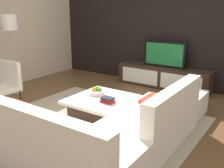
{
  "coord_description": "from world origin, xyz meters",
  "views": [
    {
      "loc": [
        2.39,
        -3.2,
        1.84
      ],
      "look_at": [
        -0.11,
        0.44,
        0.54
      ],
      "focal_mm": 42.03,
      "sensor_mm": 36.0,
      "label": 1
    }
  ],
  "objects_px": {
    "media_console": "(163,77)",
    "decorative_ball": "(184,85)",
    "ottoman": "(183,103)",
    "book_stack": "(108,100)",
    "coffee_table": "(101,108)",
    "floor_lamp": "(10,27)",
    "television": "(164,54)",
    "sectional_couch": "(96,133)",
    "accent_chair_near": "(6,82)",
    "fruit_bowl": "(96,92)"
  },
  "relations": [
    {
      "from": "media_console",
      "to": "decorative_ball",
      "type": "height_order",
      "value": "decorative_ball"
    },
    {
      "from": "ottoman",
      "to": "book_stack",
      "type": "xyz_separation_m",
      "value": [
        -0.83,
        -1.14,
        0.22
      ]
    },
    {
      "from": "coffee_table",
      "to": "floor_lamp",
      "type": "relative_size",
      "value": 0.62
    },
    {
      "from": "book_stack",
      "to": "television",
      "type": "bearing_deg",
      "value": 92.73
    },
    {
      "from": "ottoman",
      "to": "decorative_ball",
      "type": "height_order",
      "value": "decorative_ball"
    },
    {
      "from": "coffee_table",
      "to": "floor_lamp",
      "type": "distance_m",
      "value": 2.74
    },
    {
      "from": "sectional_couch",
      "to": "ottoman",
      "type": "distance_m",
      "value": 2.0
    },
    {
      "from": "accent_chair_near",
      "to": "fruit_bowl",
      "type": "bearing_deg",
      "value": 32.58
    },
    {
      "from": "sectional_couch",
      "to": "coffee_table",
      "type": "relative_size",
      "value": 2.32
    },
    {
      "from": "television",
      "to": "ottoman",
      "type": "height_order",
      "value": "television"
    },
    {
      "from": "fruit_bowl",
      "to": "sectional_couch",
      "type": "bearing_deg",
      "value": -52.48
    },
    {
      "from": "media_console",
      "to": "book_stack",
      "type": "bearing_deg",
      "value": -87.26
    },
    {
      "from": "television",
      "to": "book_stack",
      "type": "xyz_separation_m",
      "value": [
        0.12,
        -2.42,
        -0.38
      ]
    },
    {
      "from": "floor_lamp",
      "to": "decorative_ball",
      "type": "xyz_separation_m",
      "value": [
        3.5,
        0.93,
        -0.91
      ]
    },
    {
      "from": "media_console",
      "to": "decorative_ball",
      "type": "bearing_deg",
      "value": -53.33
    },
    {
      "from": "fruit_bowl",
      "to": "television",
      "type": "bearing_deg",
      "value": 82.72
    },
    {
      "from": "accent_chair_near",
      "to": "floor_lamp",
      "type": "distance_m",
      "value": 1.3
    },
    {
      "from": "floor_lamp",
      "to": "decorative_ball",
      "type": "relative_size",
      "value": 6.87
    },
    {
      "from": "floor_lamp",
      "to": "sectional_couch",
      "type": "bearing_deg",
      "value": -18.46
    },
    {
      "from": "media_console",
      "to": "floor_lamp",
      "type": "xyz_separation_m",
      "value": [
        -2.55,
        -2.2,
        1.19
      ]
    },
    {
      "from": "floor_lamp",
      "to": "decorative_ball",
      "type": "bearing_deg",
      "value": 14.86
    },
    {
      "from": "sectional_couch",
      "to": "coffee_table",
      "type": "bearing_deg",
      "value": 123.37
    },
    {
      "from": "floor_lamp",
      "to": "fruit_bowl",
      "type": "distance_m",
      "value": 2.48
    },
    {
      "from": "book_stack",
      "to": "media_console",
      "type": "bearing_deg",
      "value": 92.74
    },
    {
      "from": "television",
      "to": "floor_lamp",
      "type": "xyz_separation_m",
      "value": [
        -2.55,
        -2.2,
        0.64
      ]
    },
    {
      "from": "coffee_table",
      "to": "ottoman",
      "type": "relative_size",
      "value": 1.5
    },
    {
      "from": "media_console",
      "to": "accent_chair_near",
      "type": "xyz_separation_m",
      "value": [
        -1.93,
        -2.85,
        0.24
      ]
    },
    {
      "from": "coffee_table",
      "to": "book_stack",
      "type": "distance_m",
      "value": 0.33
    },
    {
      "from": "sectional_couch",
      "to": "book_stack",
      "type": "bearing_deg",
      "value": 116.06
    },
    {
      "from": "accent_chair_near",
      "to": "fruit_bowl",
      "type": "relative_size",
      "value": 3.11
    },
    {
      "from": "floor_lamp",
      "to": "book_stack",
      "type": "height_order",
      "value": "floor_lamp"
    },
    {
      "from": "sectional_couch",
      "to": "fruit_bowl",
      "type": "xyz_separation_m",
      "value": [
        -0.79,
        1.03,
        0.14
      ]
    },
    {
      "from": "media_console",
      "to": "ottoman",
      "type": "distance_m",
      "value": 1.59
    },
    {
      "from": "media_console",
      "to": "television",
      "type": "xyz_separation_m",
      "value": [
        0.0,
        0.0,
        0.55
      ]
    },
    {
      "from": "media_console",
      "to": "decorative_ball",
      "type": "xyz_separation_m",
      "value": [
        0.95,
        -1.27,
        0.27
      ]
    },
    {
      "from": "fruit_bowl",
      "to": "decorative_ball",
      "type": "bearing_deg",
      "value": 36.87
    },
    {
      "from": "sectional_couch",
      "to": "decorative_ball",
      "type": "bearing_deg",
      "value": 77.32
    },
    {
      "from": "media_console",
      "to": "fruit_bowl",
      "type": "bearing_deg",
      "value": -97.28
    },
    {
      "from": "sectional_couch",
      "to": "fruit_bowl",
      "type": "bearing_deg",
      "value": 127.52
    },
    {
      "from": "fruit_bowl",
      "to": "book_stack",
      "type": "xyz_separation_m",
      "value": [
        0.4,
        -0.22,
        -0.01
      ]
    },
    {
      "from": "accent_chair_near",
      "to": "media_console",
      "type": "bearing_deg",
      "value": 66.86
    },
    {
      "from": "accent_chair_near",
      "to": "ottoman",
      "type": "xyz_separation_m",
      "value": [
        2.88,
        1.57,
        -0.29
      ]
    },
    {
      "from": "media_console",
      "to": "coffee_table",
      "type": "height_order",
      "value": "media_console"
    },
    {
      "from": "media_console",
      "to": "decorative_ball",
      "type": "distance_m",
      "value": 1.61
    },
    {
      "from": "media_console",
      "to": "television",
      "type": "relative_size",
      "value": 2.2
    },
    {
      "from": "ottoman",
      "to": "media_console",
      "type": "bearing_deg",
      "value": 126.67
    },
    {
      "from": "floor_lamp",
      "to": "ottoman",
      "type": "xyz_separation_m",
      "value": [
        3.5,
        0.93,
        -1.24
      ]
    },
    {
      "from": "coffee_table",
      "to": "floor_lamp",
      "type": "bearing_deg",
      "value": 177.75
    },
    {
      "from": "ottoman",
      "to": "decorative_ball",
      "type": "relative_size",
      "value": 2.84
    },
    {
      "from": "floor_lamp",
      "to": "book_stack",
      "type": "bearing_deg",
      "value": -4.63
    }
  ]
}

